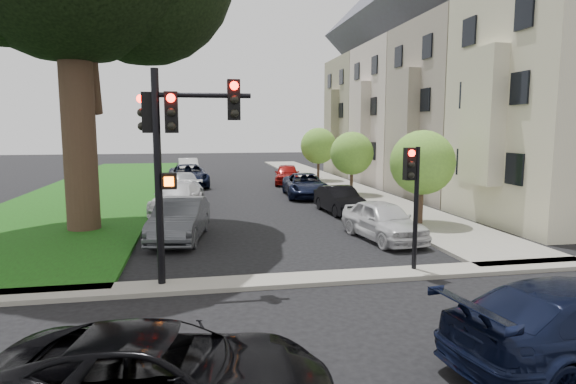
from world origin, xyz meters
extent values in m
plane|color=black|center=(0.00, 0.00, 0.00)|extent=(140.00, 140.00, 0.00)
cube|color=#18390F|center=(-9.00, 24.00, 0.06)|extent=(8.00, 44.00, 0.12)
cube|color=gray|center=(6.75, 24.00, 0.06)|extent=(3.50, 44.00, 0.12)
cube|color=gray|center=(0.00, 2.00, 0.06)|extent=(60.00, 1.00, 0.12)
cube|color=beige|center=(12.50, 8.00, 5.00)|extent=(7.00, 7.40, 10.00)
cube|color=beige|center=(8.65, 8.00, 4.50)|extent=(0.70, 2.20, 5.50)
cube|color=black|center=(8.95, 8.00, 5.50)|extent=(0.08, 3.60, 6.00)
cube|color=gray|center=(12.50, 15.50, 5.00)|extent=(7.00, 7.40, 10.00)
cube|color=gray|center=(8.65, 15.50, 4.50)|extent=(0.70, 2.20, 5.50)
cube|color=black|center=(8.95, 15.50, 5.50)|extent=(0.08, 3.60, 6.00)
cube|color=#B7AA99|center=(12.50, 23.00, 5.00)|extent=(7.00, 7.40, 10.00)
cube|color=#48474F|center=(12.50, 23.00, 12.47)|extent=(7.00, 7.55, 7.00)
cube|color=#B7AA99|center=(8.65, 23.00, 4.50)|extent=(0.70, 2.20, 5.50)
cube|color=black|center=(8.95, 23.00, 5.50)|extent=(0.08, 3.60, 6.00)
cube|color=#757156|center=(12.50, 30.50, 5.00)|extent=(7.00, 7.40, 10.00)
cube|color=#48474F|center=(12.50, 30.50, 12.47)|extent=(7.00, 7.55, 7.00)
cube|color=#757156|center=(8.65, 30.50, 4.50)|extent=(0.70, 2.20, 5.50)
cube|color=black|center=(8.95, 30.50, 5.50)|extent=(0.08, 3.60, 6.00)
cylinder|color=#422D20|center=(-7.26, 9.70, 4.52)|extent=(1.24, 1.24, 9.04)
cylinder|color=#422D20|center=(6.20, 8.23, 0.94)|extent=(0.19, 0.19, 1.89)
sphere|color=#5F9835|center=(6.20, 8.23, 2.64)|extent=(2.64, 2.64, 2.64)
cylinder|color=#422D20|center=(6.20, 17.32, 0.91)|extent=(0.18, 0.18, 1.82)
sphere|color=#5F9835|center=(6.20, 17.32, 2.55)|extent=(2.55, 2.55, 2.55)
cylinder|color=#422D20|center=(6.20, 25.30, 0.97)|extent=(0.19, 0.19, 1.94)
sphere|color=#5F9835|center=(6.20, 25.30, 2.72)|extent=(2.72, 2.72, 2.72)
cylinder|color=black|center=(-3.80, 2.20, 2.73)|extent=(0.19, 0.19, 5.46)
cylinder|color=black|center=(-2.64, 2.20, 4.83)|extent=(2.31, 0.17, 0.13)
cube|color=black|center=(-3.43, 2.20, 4.41)|extent=(0.32, 0.28, 1.00)
cube|color=black|center=(-1.91, 2.20, 4.73)|extent=(0.32, 0.28, 1.00)
cube|color=black|center=(-4.01, 2.46, 4.41)|extent=(0.28, 0.32, 1.00)
sphere|color=#FF0C05|center=(-3.43, 2.04, 4.75)|extent=(0.21, 0.21, 0.21)
sphere|color=black|center=(-3.43, 2.04, 4.08)|extent=(0.21, 0.21, 0.21)
cube|color=black|center=(-3.54, 2.20, 2.73)|extent=(0.37, 0.27, 0.40)
cube|color=#FF5905|center=(-3.54, 2.05, 2.73)|extent=(0.23, 0.03, 0.23)
cylinder|color=black|center=(3.07, 2.20, 1.77)|extent=(0.14, 0.14, 3.53)
cube|color=black|center=(2.84, 2.20, 3.07)|extent=(0.30, 0.26, 0.88)
sphere|color=#FF0C05|center=(2.84, 2.06, 3.36)|extent=(0.19, 0.19, 0.19)
imported|color=black|center=(-3.39, -3.64, 0.66)|extent=(5.08, 3.04, 1.32)
imported|color=silver|center=(3.73, 6.18, 0.71)|extent=(2.23, 4.37, 1.43)
imported|color=black|center=(3.80, 11.79, 0.64)|extent=(1.69, 4.00, 1.29)
imported|color=black|center=(3.41, 17.47, 0.69)|extent=(2.66, 5.15, 1.39)
imported|color=maroon|center=(3.55, 24.07, 0.73)|extent=(2.50, 4.55, 1.47)
imported|color=#3F4247|center=(-3.51, 7.54, 0.75)|extent=(2.27, 4.75, 1.50)
imported|color=silver|center=(-3.82, 13.50, 0.70)|extent=(2.79, 5.09, 1.40)
imported|color=#999BA0|center=(-3.62, 18.89, 0.76)|extent=(2.40, 4.66, 1.52)
imported|color=black|center=(-3.45, 23.99, 0.77)|extent=(3.01, 5.74, 1.54)
imported|color=silver|center=(-3.57, 31.54, 0.75)|extent=(1.88, 4.62, 1.49)
camera|label=1|loc=(-2.85, -10.01, 4.03)|focal=30.00mm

